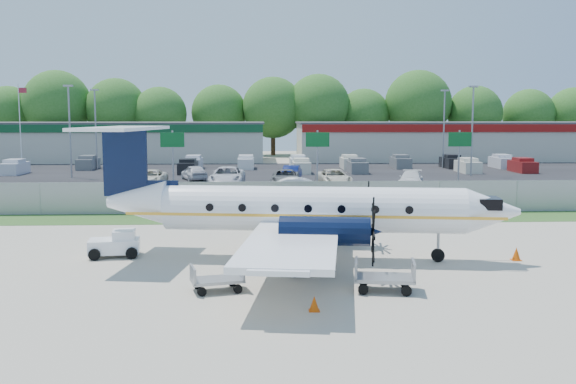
{
  "coord_description": "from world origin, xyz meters",
  "views": [
    {
      "loc": [
        -1.41,
        -25.93,
        6.12
      ],
      "look_at": [
        0.0,
        6.0,
        2.3
      ],
      "focal_mm": 40.0,
      "sensor_mm": 36.0,
      "label": 1
    }
  ],
  "objects_px": {
    "pushback_tug": "(117,244)",
    "baggage_cart_near": "(217,279)",
    "baggage_cart_far": "(385,277)",
    "aircraft": "(304,209)"
  },
  "relations": [
    {
      "from": "baggage_cart_far",
      "to": "pushback_tug",
      "type": "bearing_deg",
      "value": 150.32
    },
    {
      "from": "baggage_cart_near",
      "to": "aircraft",
      "type": "bearing_deg",
      "value": 55.68
    },
    {
      "from": "baggage_cart_near",
      "to": "baggage_cart_far",
      "type": "height_order",
      "value": "baggage_cart_far"
    },
    {
      "from": "pushback_tug",
      "to": "baggage_cart_near",
      "type": "distance_m",
      "value": 7.51
    },
    {
      "from": "baggage_cart_near",
      "to": "baggage_cart_far",
      "type": "relative_size",
      "value": 0.88
    },
    {
      "from": "pushback_tug",
      "to": "baggage_cart_far",
      "type": "bearing_deg",
      "value": -29.68
    },
    {
      "from": "aircraft",
      "to": "baggage_cart_near",
      "type": "distance_m",
      "value": 6.2
    },
    {
      "from": "aircraft",
      "to": "baggage_cart_near",
      "type": "height_order",
      "value": "aircraft"
    },
    {
      "from": "pushback_tug",
      "to": "baggage_cart_near",
      "type": "relative_size",
      "value": 1.15
    },
    {
      "from": "aircraft",
      "to": "pushback_tug",
      "type": "bearing_deg",
      "value": 173.69
    }
  ]
}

